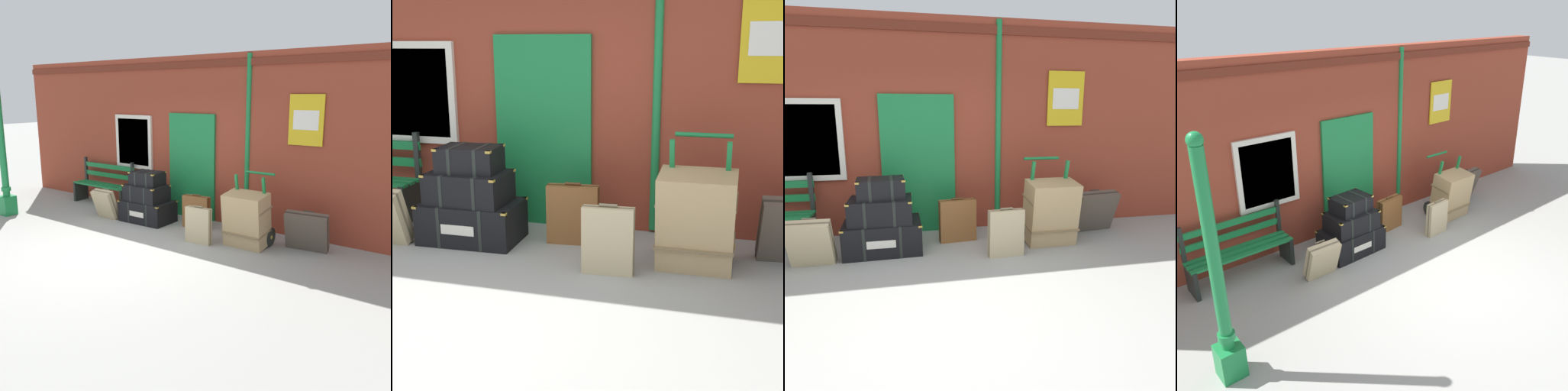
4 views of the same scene
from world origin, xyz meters
TOP-DOWN VIEW (x-y plane):
  - ground_plane at (0.00, 0.00)m, footprint 60.00×60.00m
  - brick_facade at (-0.01, 2.60)m, footprint 10.40×0.35m
  - steamer_trunk_base at (-0.66, 1.67)m, footprint 1.03×0.68m
  - steamer_trunk_middle at (-0.66, 1.65)m, footprint 0.81×0.56m
  - steamer_trunk_top at (-0.65, 1.67)m, footprint 0.64×0.49m
  - porters_trolley at (1.66, 1.68)m, footprint 0.71×0.61m
  - large_brown_trunk at (1.66, 1.50)m, footprint 0.70×0.54m
  - suitcase_oxblood at (0.38, 1.87)m, footprint 0.54×0.21m
  - suitcase_brown at (0.92, 1.18)m, footprint 0.48×0.15m

SIDE VIEW (x-z plane):
  - ground_plane at x=0.00m, z-range 0.00..0.00m
  - steamer_trunk_base at x=-0.66m, z-range 0.00..0.42m
  - porters_trolley at x=1.66m, z-range -0.33..0.87m
  - suitcase_oxblood at x=0.38m, z-range -0.02..0.63m
  - suitcase_brown at x=0.92m, z-range -0.02..0.64m
  - large_brown_trunk at x=1.66m, z-range 0.00..0.93m
  - steamer_trunk_middle at x=-0.66m, z-range 0.42..0.74m
  - steamer_trunk_top at x=-0.65m, z-range 0.74..1.00m
  - brick_facade at x=-0.01m, z-range 0.00..3.20m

